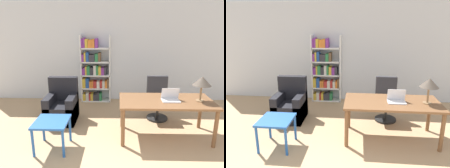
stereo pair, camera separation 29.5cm
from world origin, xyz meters
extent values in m
cube|color=silver|center=(0.00, 4.53, 1.35)|extent=(8.00, 0.06, 2.70)
cube|color=brown|center=(0.84, 2.38, 0.73)|extent=(1.74, 0.87, 0.04)
cylinder|color=brown|center=(0.03, 2.01, 0.35)|extent=(0.07, 0.07, 0.71)
cylinder|color=brown|center=(1.65, 2.01, 0.35)|extent=(0.07, 0.07, 0.71)
cylinder|color=brown|center=(0.03, 2.76, 0.35)|extent=(0.07, 0.07, 0.71)
cylinder|color=brown|center=(1.65, 2.76, 0.35)|extent=(0.07, 0.07, 0.71)
cube|color=silver|center=(0.92, 2.34, 0.76)|extent=(0.33, 0.22, 0.02)
cube|color=silver|center=(0.92, 2.42, 0.87)|extent=(0.33, 0.07, 0.22)
cube|color=#19233D|center=(0.92, 2.42, 0.88)|extent=(0.29, 0.06, 0.19)
cylinder|color=olive|center=(1.46, 2.36, 0.76)|extent=(0.16, 0.16, 0.01)
cylinder|color=olive|center=(1.46, 2.36, 0.91)|extent=(0.04, 0.04, 0.29)
cone|color=#4C4238|center=(1.46, 2.36, 1.13)|extent=(0.33, 0.33, 0.17)
cylinder|color=black|center=(0.85, 3.18, 0.02)|extent=(0.48, 0.48, 0.04)
cylinder|color=#262626|center=(0.85, 3.18, 0.21)|extent=(0.06, 0.06, 0.35)
cube|color=#2D2D33|center=(0.85, 3.18, 0.44)|extent=(0.50, 0.50, 0.10)
cube|color=#2D2D33|center=(0.85, 3.39, 0.73)|extent=(0.47, 0.08, 0.48)
cube|color=#2356A3|center=(-1.20, 1.89, 0.51)|extent=(0.57, 0.59, 0.04)
cylinder|color=#2356A3|center=(-1.45, 1.63, 0.25)|extent=(0.04, 0.04, 0.50)
cylinder|color=#2356A3|center=(-0.95, 1.63, 0.25)|extent=(0.04, 0.04, 0.50)
cylinder|color=#2356A3|center=(-1.45, 2.15, 0.25)|extent=(0.04, 0.04, 0.50)
cylinder|color=#2356A3|center=(-0.95, 2.15, 0.25)|extent=(0.04, 0.04, 0.50)
cube|color=black|center=(-1.32, 3.02, 0.21)|extent=(0.65, 0.71, 0.41)
cube|color=black|center=(-1.32, 3.29, 0.69)|extent=(0.65, 0.16, 0.54)
cube|color=black|center=(-1.57, 3.02, 0.30)|extent=(0.16, 0.71, 0.60)
cube|color=black|center=(-1.08, 3.02, 0.30)|extent=(0.16, 0.71, 0.60)
cube|color=white|center=(-1.06, 4.34, 0.92)|extent=(0.04, 0.28, 1.84)
cube|color=white|center=(-0.29, 4.34, 0.92)|extent=(0.04, 0.28, 1.84)
cube|color=white|center=(-0.67, 4.34, 0.02)|extent=(0.77, 0.28, 0.04)
cube|color=gold|center=(-1.00, 4.34, 0.13)|extent=(0.08, 0.24, 0.18)
cube|color=silver|center=(-0.92, 4.34, 0.14)|extent=(0.08, 0.24, 0.21)
cube|color=#B72D28|center=(-0.85, 4.34, 0.13)|extent=(0.04, 0.24, 0.18)
cube|color=gold|center=(-0.79, 4.34, 0.13)|extent=(0.06, 0.24, 0.19)
cube|color=#333338|center=(-0.71, 4.34, 0.13)|extent=(0.09, 0.24, 0.18)
cube|color=#333338|center=(-0.63, 4.34, 0.14)|extent=(0.07, 0.24, 0.22)
cube|color=#2D7F47|center=(-0.55, 4.34, 0.14)|extent=(0.06, 0.24, 0.20)
cube|color=white|center=(-0.67, 4.34, 0.39)|extent=(0.77, 0.28, 0.04)
cube|color=gold|center=(-1.00, 4.34, 0.53)|extent=(0.08, 0.24, 0.26)
cube|color=#234C99|center=(-0.91, 4.34, 0.53)|extent=(0.09, 0.24, 0.26)
cube|color=orange|center=(-0.83, 4.34, 0.50)|extent=(0.06, 0.24, 0.18)
cube|color=orange|center=(-0.77, 4.34, 0.50)|extent=(0.04, 0.24, 0.19)
cube|color=#B72D28|center=(-0.70, 4.34, 0.49)|extent=(0.09, 0.24, 0.18)
cube|color=silver|center=(-0.61, 4.34, 0.49)|extent=(0.08, 0.24, 0.18)
cube|color=#B72D28|center=(-0.53, 4.34, 0.50)|extent=(0.06, 0.24, 0.20)
cube|color=silver|center=(-0.46, 4.34, 0.50)|extent=(0.06, 0.24, 0.18)
cube|color=orange|center=(-0.40, 4.34, 0.50)|extent=(0.05, 0.24, 0.19)
cube|color=brown|center=(-0.34, 4.34, 0.52)|extent=(0.05, 0.24, 0.24)
cube|color=white|center=(-0.67, 4.34, 0.75)|extent=(0.77, 0.28, 0.04)
cube|color=#7F338C|center=(-1.00, 4.34, 0.86)|extent=(0.08, 0.24, 0.18)
cube|color=gold|center=(-0.94, 4.34, 0.88)|extent=(0.04, 0.24, 0.23)
cube|color=#2D7F47|center=(-0.87, 4.34, 0.89)|extent=(0.08, 0.24, 0.23)
cube|color=#333338|center=(-0.78, 4.34, 0.87)|extent=(0.09, 0.24, 0.20)
cube|color=silver|center=(-0.70, 4.34, 0.90)|extent=(0.07, 0.24, 0.25)
cube|color=#2D7F47|center=(-0.63, 4.34, 0.89)|extent=(0.05, 0.24, 0.25)
cube|color=gold|center=(-0.56, 4.34, 0.88)|extent=(0.07, 0.24, 0.22)
cube|color=#7F338C|center=(-0.48, 4.34, 0.87)|extent=(0.08, 0.24, 0.20)
cube|color=#333338|center=(-0.41, 4.34, 0.88)|extent=(0.07, 0.24, 0.22)
cube|color=white|center=(-0.67, 4.34, 1.12)|extent=(0.77, 0.28, 0.04)
cube|color=#7F338C|center=(-1.01, 4.34, 1.23)|extent=(0.06, 0.24, 0.19)
cube|color=gold|center=(-0.95, 4.34, 1.26)|extent=(0.05, 0.24, 0.24)
cube|color=#234C99|center=(-0.89, 4.34, 1.26)|extent=(0.07, 0.24, 0.25)
cube|color=#333338|center=(-0.81, 4.34, 1.23)|extent=(0.06, 0.24, 0.19)
cube|color=#333338|center=(-0.74, 4.34, 1.23)|extent=(0.09, 0.24, 0.18)
cube|color=#2D7F47|center=(-0.64, 4.34, 1.24)|extent=(0.08, 0.24, 0.20)
cube|color=brown|center=(-0.56, 4.34, 1.25)|extent=(0.07, 0.24, 0.23)
cube|color=white|center=(-0.67, 4.34, 1.49)|extent=(0.77, 0.28, 0.04)
cube|color=#7F338C|center=(-1.02, 4.34, 1.62)|extent=(0.05, 0.24, 0.23)
cube|color=#7F338C|center=(-0.97, 4.34, 1.63)|extent=(0.05, 0.24, 0.26)
cube|color=gold|center=(-0.90, 4.34, 1.62)|extent=(0.07, 0.24, 0.22)
cube|color=orange|center=(-0.81, 4.34, 1.60)|extent=(0.09, 0.24, 0.20)
cube|color=orange|center=(-0.73, 4.34, 1.62)|extent=(0.08, 0.24, 0.22)
cube|color=#7F338C|center=(-0.64, 4.34, 1.62)|extent=(0.08, 0.24, 0.24)
camera|label=1|loc=(-0.07, -1.50, 2.17)|focal=35.00mm
camera|label=2|loc=(0.23, -1.48, 2.17)|focal=35.00mm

